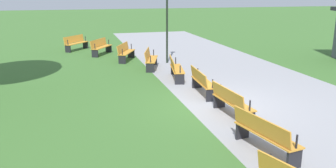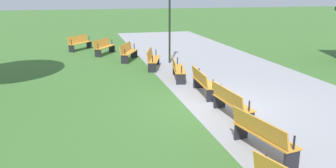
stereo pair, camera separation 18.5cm
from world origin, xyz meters
name	(u,v)px [view 2 (the right image)]	position (x,y,z in m)	size (l,w,h in m)	color
ground_plane	(218,105)	(0.00, 0.00, 0.00)	(120.00, 120.00, 0.00)	#3D6B2D
path_paving	(277,100)	(0.00, 2.12, 0.00)	(40.34, 6.39, 0.01)	#939399
bench_0	(79,42)	(-12.08, -4.26, 0.48)	(1.73, 1.51, 0.89)	orange
bench_1	(104,46)	(-10.14, -2.91, 0.48)	(1.81, 1.36, 0.89)	orange
bench_2	(128,51)	(-8.04, -1.80, 0.48)	(1.87, 1.19, 0.89)	orange
bench_3	(152,58)	(-5.83, -0.96, 0.48)	(1.90, 1.00, 0.89)	orange
bench_4	(177,68)	(-3.54, -0.39, 0.48)	(1.89, 0.80, 0.89)	orange
bench_5	(203,82)	(-1.18, -0.11, 0.48)	(1.86, 0.58, 0.89)	orange
bench_6	(231,102)	(1.18, -0.11, 0.48)	(1.86, 0.58, 0.89)	orange
bench_7	(262,134)	(3.54, -0.39, 0.48)	(1.89, 0.80, 0.89)	orange
lamp_post	(170,8)	(-6.91, 0.15, 2.74)	(0.32, 0.32, 3.93)	black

